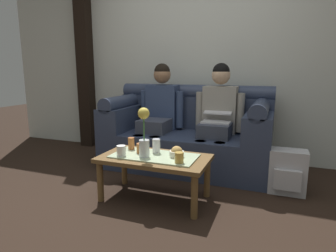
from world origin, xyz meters
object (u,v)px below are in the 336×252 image
backpack_right (287,172)px  flower_vase (144,133)px  cup_far_left (131,143)px  person_right (218,114)px  cup_near_right (140,148)px  cup_far_right (179,158)px  person_left (159,110)px  cup_near_left (121,151)px  couch (187,135)px  cup_far_center (156,146)px  coffee_table (154,162)px  snack_bowl (177,153)px

backpack_right → flower_vase: bearing=-152.0°
flower_vase → cup_far_left: bearing=141.1°
person_right → backpack_right: 0.98m
cup_far_left → backpack_right: cup_far_left is taller
cup_near_right → cup_far_right: (0.42, -0.14, -0.00)m
person_left → cup_near_left: 1.12m
person_left → person_right: 0.72m
cup_near_right → couch: bearing=81.1°
cup_far_left → cup_far_center: bearing=-5.9°
coffee_table → flower_vase: (-0.06, -0.07, 0.27)m
couch → cup_far_center: couch is taller
coffee_table → backpack_right: size_ratio=2.30×
person_left → backpack_right: person_left is taller
coffee_table → cup_near_right: 0.18m
cup_far_left → person_right: bearing=53.6°
coffee_table → snack_bowl: (0.20, 0.03, 0.10)m
cup_far_center → cup_far_left: size_ratio=1.15×
cup_far_left → cup_far_right: size_ratio=1.27×
flower_vase → backpack_right: (1.18, 0.63, -0.41)m
couch → cup_far_left: 0.93m
couch → flower_vase: size_ratio=4.46×
cup_near_right → backpack_right: cup_near_right is taller
couch → snack_bowl: couch is taller
cup_far_center → person_left: bearing=110.9°
cup_near_left → cup_near_right: size_ratio=1.03×
cup_far_center → backpack_right: (1.13, 0.48, -0.27)m
flower_vase → cup_near_left: size_ratio=4.68×
cup_near_right → cup_far_right: bearing=-18.3°
cup_far_right → cup_far_center: bearing=145.4°
snack_bowl → cup_far_center: 0.22m
flower_vase → backpack_right: flower_vase is taller
couch → cup_far_right: (0.27, -1.10, 0.07)m
snack_bowl → cup_far_center: bearing=166.0°
person_left → coffee_table: 1.09m
snack_bowl → cup_near_right: 0.35m
person_right → coffee_table: size_ratio=1.28×
person_right → flower_vase: bearing=-112.0°
cup_near_right → flower_vase: bearing=-47.1°
person_right → backpack_right: (0.75, -0.43, -0.45)m
coffee_table → cup_far_center: bearing=101.3°
person_right → cup_far_left: person_right is taller
cup_near_left → backpack_right: size_ratio=0.22×
cup_far_right → backpack_right: 1.11m
cup_near_right → cup_far_left: 0.16m
person_left → cup_near_left: person_left is taller
cup_near_left → cup_near_right: bearing=50.8°
cup_far_left → backpack_right: size_ratio=0.27×
person_right → cup_far_left: size_ratio=11.03×
snack_bowl → person_left: bearing=120.3°
coffee_table → person_right: bearing=69.9°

